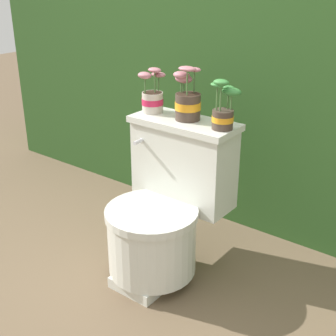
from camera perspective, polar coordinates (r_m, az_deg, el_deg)
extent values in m
plane|color=brown|center=(2.42, -2.58, -12.06)|extent=(12.00, 12.00, 0.00)
cube|color=#284C1E|center=(2.85, 10.02, 10.84)|extent=(3.67, 0.62, 1.60)
cube|color=silver|center=(2.34, -1.91, -12.65)|extent=(0.24, 0.38, 0.05)
cylinder|color=silver|center=(2.24, -1.97, -9.13)|extent=(0.42, 0.42, 0.29)
cylinder|color=silver|center=(2.16, -2.02, -5.51)|extent=(0.43, 0.43, 0.04)
cube|color=silver|center=(2.27, 1.92, 0.42)|extent=(0.50, 0.21, 0.39)
cube|color=silver|center=(2.20, 1.99, 5.50)|extent=(0.52, 0.23, 0.03)
cylinder|color=silver|center=(2.23, -3.65, 3.21)|extent=(0.02, 0.05, 0.02)
cylinder|color=beige|center=(2.30, -1.89, 8.00)|extent=(0.10, 0.10, 0.10)
cylinder|color=#D1234C|center=(2.30, -1.90, 8.12)|extent=(0.11, 0.11, 0.03)
cylinder|color=#332319|center=(2.29, -1.91, 9.05)|extent=(0.09, 0.09, 0.01)
cylinder|color=#4C753D|center=(2.27, -2.83, 10.04)|extent=(0.01, 0.01, 0.08)
ellipsoid|color=#B26B75|center=(2.26, -2.86, 11.22)|extent=(0.07, 0.05, 0.03)
cylinder|color=#4C753D|center=(2.28, -1.62, 10.44)|extent=(0.01, 0.01, 0.10)
ellipsoid|color=#B26B75|center=(2.26, -1.64, 11.86)|extent=(0.07, 0.05, 0.02)
cylinder|color=#4C753D|center=(2.30, -1.16, 10.25)|extent=(0.01, 0.01, 0.07)
ellipsoid|color=#B26B75|center=(2.30, -1.17, 11.32)|extent=(0.08, 0.05, 0.03)
cylinder|color=#47382D|center=(2.18, 2.44, 7.46)|extent=(0.12, 0.12, 0.12)
cylinder|color=orange|center=(2.18, 2.44, 7.62)|extent=(0.12, 0.12, 0.04)
cylinder|color=#332319|center=(2.17, 2.46, 8.86)|extent=(0.11, 0.11, 0.01)
cylinder|color=#4C753D|center=(2.18, 3.23, 10.46)|extent=(0.01, 0.01, 0.10)
ellipsoid|color=#B26B75|center=(2.17, 3.26, 11.90)|extent=(0.06, 0.05, 0.02)
cylinder|color=#4C753D|center=(2.13, 2.34, 10.34)|extent=(0.01, 0.01, 0.11)
ellipsoid|color=#B26B75|center=(2.12, 2.37, 12.00)|extent=(0.09, 0.06, 0.02)
cylinder|color=#4C753D|center=(2.19, 1.93, 9.88)|extent=(0.01, 0.01, 0.05)
ellipsoid|color=#B26B75|center=(2.19, 1.94, 10.81)|extent=(0.09, 0.06, 0.04)
cylinder|color=#4C753D|center=(2.18, 1.64, 10.10)|extent=(0.01, 0.01, 0.07)
ellipsoid|color=#B26B75|center=(2.17, 1.65, 11.27)|extent=(0.08, 0.06, 0.03)
cylinder|color=#47382D|center=(2.07, 6.67, 5.88)|extent=(0.09, 0.09, 0.09)
cylinder|color=orange|center=(2.07, 6.68, 6.00)|extent=(0.10, 0.10, 0.03)
cylinder|color=#332319|center=(2.06, 6.72, 6.85)|extent=(0.09, 0.09, 0.01)
cylinder|color=#4C753D|center=(2.04, 5.98, 8.45)|extent=(0.01, 0.01, 0.11)
ellipsoid|color=#387F38|center=(2.02, 6.05, 10.06)|extent=(0.06, 0.05, 0.02)
cylinder|color=#4C753D|center=(2.07, 7.33, 8.36)|extent=(0.01, 0.01, 0.09)
ellipsoid|color=#387F38|center=(2.05, 7.40, 9.72)|extent=(0.06, 0.04, 0.02)
cylinder|color=#4C753D|center=(2.03, 6.43, 8.51)|extent=(0.01, 0.01, 0.12)
ellipsoid|color=#387F38|center=(2.01, 6.51, 10.34)|extent=(0.07, 0.05, 0.03)
cylinder|color=#4C753D|center=(2.06, 7.70, 7.98)|extent=(0.01, 0.01, 0.07)
ellipsoid|color=#387F38|center=(2.05, 7.77, 9.21)|extent=(0.09, 0.06, 0.04)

